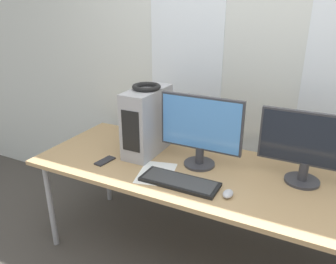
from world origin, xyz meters
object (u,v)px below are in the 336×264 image
at_px(monitor_right_near, 308,145).
at_px(mouse, 228,194).
at_px(pc_tower, 147,121).
at_px(headphones, 146,87).
at_px(keyboard, 179,182).
at_px(monitor_main, 201,129).
at_px(cell_phone, 105,161).

height_order(monitor_right_near, mouse, monitor_right_near).
height_order(pc_tower, mouse, pc_tower).
bearing_deg(headphones, mouse, -24.27).
distance_m(pc_tower, monitor_right_near, 1.02).
xyz_separation_m(monitor_right_near, keyboard, (-0.64, -0.34, -0.22)).
bearing_deg(headphones, pc_tower, -90.00).
relative_size(pc_tower, keyboard, 0.97).
relative_size(headphones, monitor_right_near, 0.35).
height_order(monitor_main, monitor_right_near, monitor_main).
bearing_deg(pc_tower, monitor_right_near, 2.19).
height_order(headphones, monitor_right_near, headphones).
bearing_deg(cell_phone, mouse, 4.98).
bearing_deg(monitor_main, headphones, 175.50).
bearing_deg(keyboard, monitor_right_near, 28.02).
relative_size(mouse, cell_phone, 0.57).
bearing_deg(monitor_right_near, cell_phone, -165.62).
distance_m(headphones, monitor_main, 0.46).
relative_size(keyboard, cell_phone, 3.06).
relative_size(pc_tower, monitor_right_near, 0.84).
relative_size(monitor_main, mouse, 6.19).
distance_m(pc_tower, monitor_main, 0.40).
bearing_deg(pc_tower, cell_phone, -123.17).
bearing_deg(keyboard, headphones, 142.04).
relative_size(keyboard, mouse, 5.39).
relative_size(monitor_right_near, keyboard, 1.16).
relative_size(monitor_right_near, cell_phone, 3.57).
bearing_deg(keyboard, cell_phone, 176.72).
distance_m(pc_tower, cell_phone, 0.39).
bearing_deg(mouse, keyboard, 178.95).
xyz_separation_m(headphones, monitor_right_near, (1.02, 0.04, -0.23)).
relative_size(monitor_right_near, mouse, 6.28).
bearing_deg(mouse, monitor_right_near, 45.07).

